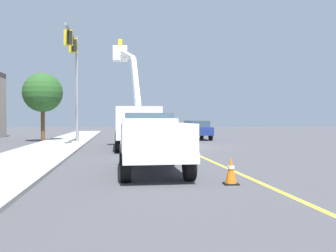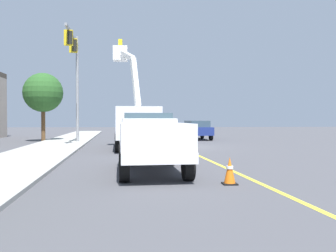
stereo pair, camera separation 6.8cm
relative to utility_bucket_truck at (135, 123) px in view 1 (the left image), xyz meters
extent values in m
plane|color=#47474C|center=(0.44, -2.87, -1.61)|extent=(120.00, 120.00, 0.00)
cube|color=#9E9E99|center=(-0.08, 5.20, -1.55)|extent=(60.11, 7.47, 0.12)
cube|color=yellow|center=(0.44, -2.87, -1.60)|extent=(49.91, 3.39, 0.01)
cube|color=white|center=(-0.18, -0.03, -0.71)|extent=(8.34, 3.02, 0.36)
cube|color=white|center=(2.44, 0.14, 0.06)|extent=(2.77, 2.51, 1.60)
cube|color=#384C56|center=(2.64, 0.15, 0.76)|extent=(1.94, 2.21, 0.64)
cube|color=white|center=(-1.16, -0.09, 0.01)|extent=(5.40, 2.83, 1.80)
cube|color=white|center=(-2.25, -0.04, 2.36)|extent=(1.12, 0.66, 2.86)
cube|color=white|center=(-0.78, 0.53, 4.15)|extent=(2.35, 1.14, 1.07)
cube|color=white|center=(0.30, 0.96, 4.40)|extent=(0.90, 0.90, 0.90)
cube|color=yellow|center=(0.30, 0.96, 5.00)|extent=(0.36, 0.24, 0.60)
cylinder|color=black|center=(2.61, 1.28, -1.09)|extent=(1.06, 0.41, 1.04)
cylinder|color=black|center=(2.76, -0.97, -1.09)|extent=(1.06, 0.41, 1.04)
cylinder|color=black|center=(-1.72, 1.00, -1.09)|extent=(1.06, 0.41, 1.04)
cylinder|color=black|center=(-1.58, -1.25, -1.09)|extent=(1.06, 0.41, 1.04)
cylinder|color=black|center=(-3.03, 0.91, -1.09)|extent=(1.06, 0.41, 1.04)
cylinder|color=black|center=(-2.89, -1.33, -1.09)|extent=(1.06, 0.41, 1.04)
cube|color=white|center=(-10.61, -0.71, -0.86)|extent=(5.72, 2.46, 0.30)
cube|color=white|center=(-9.39, -0.63, -0.31)|extent=(2.14, 2.06, 1.10)
cube|color=#384C56|center=(-9.19, -0.61, 0.17)|extent=(1.46, 1.85, 0.56)
cube|color=white|center=(-11.62, -0.77, -0.46)|extent=(3.49, 2.31, 1.10)
cylinder|color=black|center=(-8.83, 0.36, -1.19)|extent=(0.86, 0.35, 0.84)
cylinder|color=black|center=(-8.71, -1.53, -1.19)|extent=(0.86, 0.35, 0.84)
cylinder|color=black|center=(-12.52, 0.12, -1.19)|extent=(0.86, 0.35, 0.84)
cylinder|color=black|center=(-12.40, -1.77, -1.19)|extent=(0.86, 0.35, 0.84)
cube|color=navy|center=(9.15, -5.36, -0.82)|extent=(4.91, 2.21, 0.70)
cube|color=#384C56|center=(9.30, -5.35, -0.22)|extent=(3.56, 1.89, 0.60)
cylinder|color=black|center=(7.58, -6.32, -1.27)|extent=(0.69, 0.28, 0.68)
cylinder|color=black|center=(7.47, -4.62, -1.27)|extent=(0.69, 0.28, 0.68)
cylinder|color=black|center=(10.83, -6.11, -1.27)|extent=(0.69, 0.28, 0.68)
cylinder|color=black|center=(10.72, -4.40, -1.27)|extent=(0.69, 0.28, 0.68)
cube|color=black|center=(-13.13, -2.84, -1.59)|extent=(0.40, 0.40, 0.04)
cone|color=orange|center=(-13.13, -2.84, -1.20)|extent=(0.32, 0.32, 0.73)
cylinder|color=white|center=(-13.13, -2.84, -1.13)|extent=(0.20, 0.20, 0.08)
cube|color=black|center=(-8.21, -2.30, -1.59)|extent=(0.40, 0.40, 0.04)
cone|color=orange|center=(-8.21, -2.30, -1.17)|extent=(0.32, 0.32, 0.79)
cylinder|color=white|center=(-8.21, -2.30, -1.10)|extent=(0.20, 0.20, 0.08)
cube|color=black|center=(-2.30, -1.92, -1.59)|extent=(0.40, 0.40, 0.04)
cone|color=orange|center=(-2.30, -1.92, -1.23)|extent=(0.32, 0.32, 0.68)
cylinder|color=white|center=(-2.30, -1.92, -1.16)|extent=(0.20, 0.20, 0.08)
cube|color=black|center=(4.49, -1.45, -1.59)|extent=(0.40, 0.40, 0.04)
cone|color=orange|center=(4.49, -1.45, -1.14)|extent=(0.32, 0.32, 0.85)
cylinder|color=white|center=(4.49, -1.45, -1.06)|extent=(0.20, 0.20, 0.08)
cylinder|color=gray|center=(5.32, 4.55, 2.49)|extent=(0.22, 0.22, 8.18)
cube|color=gray|center=(2.22, 4.35, 5.94)|extent=(6.20, 0.56, 0.16)
cube|color=gold|center=(2.84, 4.39, 5.39)|extent=(0.16, 0.57, 1.00)
cube|color=black|center=(2.85, 4.29, 5.39)|extent=(0.22, 0.33, 0.84)
cube|color=gold|center=(0.37, 4.23, 5.39)|extent=(0.16, 0.57, 1.00)
cube|color=black|center=(0.37, 4.13, 5.39)|extent=(0.22, 0.33, 0.84)
cylinder|color=brown|center=(7.01, 7.59, -0.17)|extent=(0.32, 0.32, 2.88)
sphere|color=#285623|center=(7.01, 7.59, 2.38)|extent=(3.17, 3.17, 3.17)
camera|label=1|loc=(-23.07, -0.32, 0.22)|focal=38.74mm
camera|label=2|loc=(-23.07, -0.38, 0.22)|focal=38.74mm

